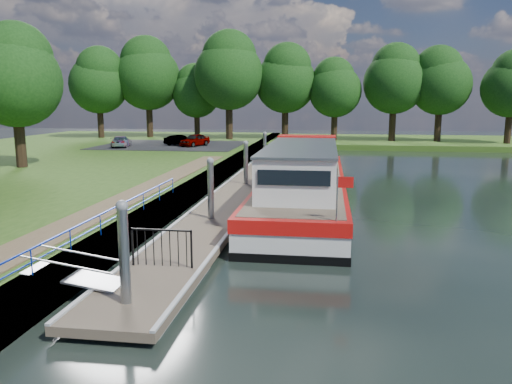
# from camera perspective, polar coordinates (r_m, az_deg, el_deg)

# --- Properties ---
(ground) EXTENTS (160.00, 160.00, 0.00)m
(ground) POSITION_cam_1_polar(r_m,az_deg,el_deg) (13.41, -13.66, -12.93)
(ground) COLOR black
(ground) RESTS_ON ground
(bank_edge) EXTENTS (1.10, 90.00, 0.78)m
(bank_edge) POSITION_cam_1_polar(r_m,az_deg,el_deg) (27.81, -7.19, 0.23)
(bank_edge) COLOR #473D2D
(bank_edge) RESTS_ON ground
(far_bank) EXTENTS (60.00, 18.00, 0.60)m
(far_bank) POSITION_cam_1_polar(r_m,az_deg,el_deg) (64.00, 14.71, 5.59)
(far_bank) COLOR #2D5016
(far_bank) RESTS_ON ground
(footpath) EXTENTS (1.60, 40.00, 0.05)m
(footpath) POSITION_cam_1_polar(r_m,az_deg,el_deg) (21.90, -16.75, -1.78)
(footpath) COLOR brown
(footpath) RESTS_ON riverbank
(carpark) EXTENTS (14.00, 12.00, 0.06)m
(carpark) POSITION_cam_1_polar(r_m,az_deg,el_deg) (52.04, -9.54, 5.32)
(carpark) COLOR black
(carpark) RESTS_ON riverbank
(blue_fence) EXTENTS (0.04, 18.04, 0.72)m
(blue_fence) POSITION_cam_1_polar(r_m,az_deg,el_deg) (16.70, -18.85, -3.80)
(blue_fence) COLOR #0C2DBF
(blue_fence) RESTS_ON riverbank
(pontoon) EXTENTS (2.50, 30.00, 0.56)m
(pontoon) POSITION_cam_1_polar(r_m,az_deg,el_deg) (25.36, -2.81, -1.15)
(pontoon) COLOR brown
(pontoon) RESTS_ON ground
(mooring_piles) EXTENTS (0.30, 27.30, 3.55)m
(mooring_piles) POSITION_cam_1_polar(r_m,az_deg,el_deg) (25.17, -2.83, 1.29)
(mooring_piles) COLOR gray
(mooring_piles) RESTS_ON ground
(gangway) EXTENTS (2.58, 1.00, 0.92)m
(gangway) POSITION_cam_1_polar(r_m,az_deg,el_deg) (14.36, -19.98, -9.01)
(gangway) COLOR #A5A8AD
(gangway) RESTS_ON ground
(gate_panel) EXTENTS (1.85, 0.05, 1.15)m
(gate_panel) POSITION_cam_1_polar(r_m,az_deg,el_deg) (14.97, -10.74, -5.67)
(gate_panel) COLOR black
(gate_panel) RESTS_ON ground
(barge) EXTENTS (4.36, 21.15, 4.78)m
(barge) POSITION_cam_1_polar(r_m,az_deg,el_deg) (26.30, 5.53, 1.23)
(barge) COLOR black
(barge) RESTS_ON ground
(horizon_trees) EXTENTS (54.38, 10.03, 12.87)m
(horizon_trees) POSITION_cam_1_polar(r_m,az_deg,el_deg) (60.47, 2.16, 12.91)
(horizon_trees) COLOR #332316
(horizon_trees) RESTS_ON ground
(bank_tree_a) EXTENTS (6.12, 6.12, 9.72)m
(bank_tree_a) POSITION_cam_1_polar(r_m,az_deg,el_deg) (37.74, -25.81, 12.06)
(bank_tree_a) COLOR #332316
(bank_tree_a) RESTS_ON riverbank
(car_a) EXTENTS (2.67, 3.88, 1.23)m
(car_a) POSITION_cam_1_polar(r_m,az_deg,el_deg) (50.05, -7.02, 5.93)
(car_a) COLOR #999999
(car_a) RESTS_ON carpark
(car_b) EXTENTS (3.41, 2.02, 1.06)m
(car_b) POSITION_cam_1_polar(r_m,az_deg,el_deg) (50.70, -8.70, 5.85)
(car_b) COLOR #999999
(car_b) RESTS_ON carpark
(car_c) EXTENTS (2.31, 3.94, 1.07)m
(car_c) POSITION_cam_1_polar(r_m,az_deg,el_deg) (50.41, -15.16, 5.59)
(car_c) COLOR #999999
(car_c) RESTS_ON carpark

